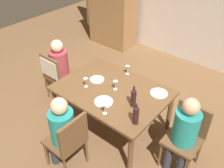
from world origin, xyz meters
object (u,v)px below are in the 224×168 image
object	(u,v)px
wine_bottle_dark_red	(136,115)
dinner_plate_guest_right	(97,79)
person_man_guest	(61,65)
wine_glass_near_left	(86,81)
wine_glass_centre	(105,107)
chair_near	(69,140)
chair_left_end	(55,72)
dinner_plate_host	(104,102)
chair_right_end	(187,133)
wine_glass_near_right	(115,83)
handbag	(77,83)
dinner_plate_guest_left	(159,93)
wine_glass_far	(128,68)
dining_table	(112,94)
armoire_cabinet	(113,0)
person_woman_host	(61,128)
wine_bottle_tall_green	(134,97)

from	to	relation	value
wine_bottle_dark_red	dinner_plate_guest_right	world-z (taller)	wine_bottle_dark_red
person_man_guest	wine_glass_near_left	xyz separation A→B (m)	(0.83, -0.22, 0.16)
wine_glass_centre	chair_near	bearing A→B (deg)	-108.41
chair_left_end	dinner_plate_host	world-z (taller)	chair_left_end
chair_right_end	wine_glass_centre	xyz separation A→B (m)	(-0.92, -0.54, 0.30)
wine_glass_near_right	dinner_plate_host	bearing A→B (deg)	-79.93
wine_bottle_dark_red	handbag	distance (m)	2.11
person_man_guest	dinner_plate_guest_left	bearing A→B (deg)	10.55
wine_glass_near_right	handbag	xyz separation A→B (m)	(-1.21, 0.31, -0.72)
wine_bottle_dark_red	wine_glass_far	size ratio (longest dim) A/B	2.05
dinner_plate_guest_right	dinner_plate_host	bearing A→B (deg)	-37.90
chair_left_end	handbag	xyz separation A→B (m)	(0.00, 0.47, -0.48)
dining_table	dinner_plate_host	xyz separation A→B (m)	(0.09, -0.29, 0.08)
armoire_cabinet	person_man_guest	bearing A→B (deg)	-72.65
chair_right_end	wine_bottle_dark_red	world-z (taller)	wine_bottle_dark_red
armoire_cabinet	dining_table	bearing A→B (deg)	-50.82
chair_left_end	person_woman_host	world-z (taller)	person_woman_host
dining_table	wine_glass_near_left	world-z (taller)	wine_glass_near_left
dinner_plate_guest_right	handbag	xyz separation A→B (m)	(-0.84, 0.31, -0.62)
handbag	dinner_plate_host	bearing A→B (deg)	-26.80
dinner_plate_host	wine_glass_centre	bearing A→B (deg)	-45.38
wine_bottle_tall_green	wine_glass_far	distance (m)	0.78
chair_left_end	wine_bottle_dark_red	xyz separation A→B (m)	(1.84, -0.22, 0.27)
person_woman_host	wine_bottle_dark_red	size ratio (longest dim) A/B	3.75
armoire_cabinet	person_woman_host	bearing A→B (deg)	-60.35
person_woman_host	wine_glass_centre	xyz separation A→B (m)	(0.28, 0.50, 0.17)
chair_right_end	person_woman_host	xyz separation A→B (m)	(-1.21, -1.05, 0.13)
person_woman_host	wine_bottle_tall_green	size ratio (longest dim) A/B	3.58
chair_near	chair_right_end	distance (m)	1.51
wine_glass_near_left	wine_glass_near_right	size ratio (longest dim) A/B	1.00
chair_near	handbag	distance (m)	1.87
person_woman_host	wine_glass_near_right	distance (m)	1.01
armoire_cabinet	wine_glass_near_right	world-z (taller)	armoire_cabinet
armoire_cabinet	chair_right_end	distance (m)	3.85
person_woman_host	wine_glass_far	distance (m)	1.45
wine_glass_near_right	dinner_plate_guest_left	size ratio (longest dim) A/B	0.58
chair_near	dinner_plate_guest_right	bearing A→B (deg)	22.99
chair_near	chair_left_end	xyz separation A→B (m)	(-1.27, 0.84, 0.06)
person_woman_host	dinner_plate_host	bearing A→B (deg)	-10.17
chair_near	wine_glass_near_right	distance (m)	1.04
person_woman_host	handbag	distance (m)	1.83
wine_glass_centre	chair_left_end	bearing A→B (deg)	166.94
wine_bottle_dark_red	dinner_plate_host	world-z (taller)	wine_bottle_dark_red
chair_right_end	dinner_plate_guest_right	distance (m)	1.53
chair_left_end	wine_glass_near_left	size ratio (longest dim) A/B	6.17
wine_glass_near_left	wine_glass_far	bearing A→B (deg)	68.21
dining_table	dinner_plate_guest_right	size ratio (longest dim) A/B	7.06
wine_glass_near_right	wine_bottle_tall_green	bearing A→B (deg)	-17.63
chair_left_end	person_man_guest	xyz separation A→B (m)	(0.00, 0.15, 0.07)
wine_bottle_dark_red	dinner_plate_guest_left	world-z (taller)	wine_bottle_dark_red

